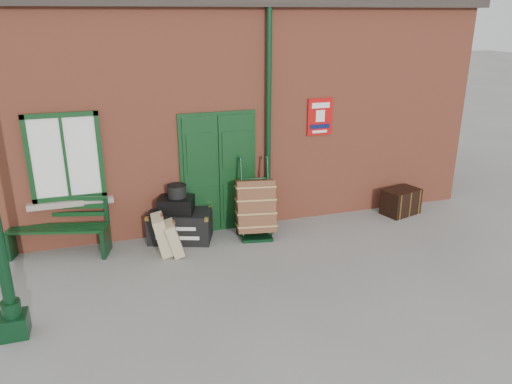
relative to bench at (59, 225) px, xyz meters
name	(u,v)px	position (x,y,z in m)	size (l,w,h in m)	color
ground	(258,261)	(3.13, -1.33, -0.50)	(80.00, 80.00, 0.00)	gray
station_building	(208,99)	(3.12, 2.17, 1.66)	(10.30, 4.30, 4.36)	#B05238
bench	(59,225)	(0.00, 0.00, 0.00)	(1.69, 0.91, 1.00)	#0E3415
houdini_trunk	(180,226)	(2.03, -0.12, -0.23)	(1.10, 0.61, 0.55)	black
strongbox	(176,205)	(1.98, -0.12, 0.19)	(0.61, 0.44, 0.28)	black
hatbox	(177,191)	(2.01, -0.09, 0.43)	(0.33, 0.33, 0.22)	black
suitcase_back	(162,235)	(1.65, -0.57, -0.15)	(0.19, 0.48, 0.67)	tan
suitcase_front	(174,238)	(1.83, -0.67, -0.20)	(0.17, 0.43, 0.58)	tan
porter_trolley	(255,207)	(3.40, -0.30, 0.05)	(0.81, 0.85, 1.42)	black
dark_trunk	(401,202)	(6.56, -0.22, -0.24)	(0.73, 0.47, 0.52)	black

